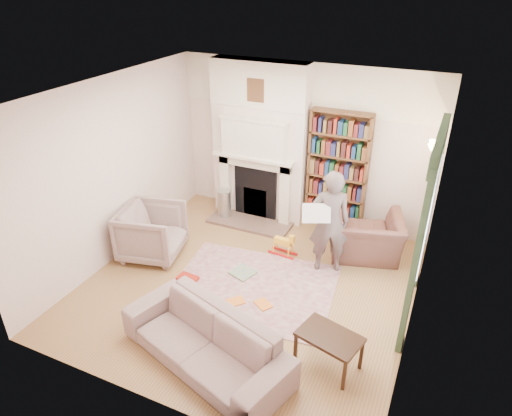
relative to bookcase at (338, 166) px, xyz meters
The scene contains 25 objects.
floor 2.51m from the bookcase, 107.05° to the right, with size 4.50×4.50×0.00m, color olive.
ceiling 2.75m from the bookcase, 107.05° to the right, with size 4.50×4.50×0.00m, color white.
wall_back 0.70m from the bookcase, 168.69° to the left, with size 4.50×4.50×0.00m, color white.
wall_front 4.42m from the bookcase, 98.46° to the right, with size 4.50×4.50×0.00m, color white.
wall_left 3.60m from the bookcase, 143.83° to the right, with size 4.50×4.50×0.00m, color white.
wall_right 2.67m from the bookcase, 52.96° to the right, with size 4.50×4.50×0.00m, color white.
fireplace 1.42m from the bookcase, behind, with size 1.70×0.58×2.80m.
bookcase is the anchor object (origin of this frame).
window 2.36m from the bookcase, 47.34° to the right, with size 0.02×0.90×1.30m, color silver.
curtain_left 2.87m from the bookcase, 57.36° to the right, with size 0.07×0.32×2.40m, color #2F4A31.
curtain_right 1.86m from the bookcase, 33.35° to the right, with size 0.07×0.32×2.40m, color #2F4A31.
pelmet 2.60m from the bookcase, 48.16° to the right, with size 0.09×1.70×0.24m, color #2F4A31.
wall_sconce 1.68m from the bookcase, 24.19° to the right, with size 0.20×0.24×0.24m, color gold, non-canonical shape.
rug 2.51m from the bookcase, 104.87° to the right, with size 2.30×1.77×0.01m, color beige.
armchair_reading 1.27m from the bookcase, 43.07° to the right, with size 1.09×0.95×0.71m, color #432A24.
armchair_left 3.22m from the bookcase, 139.36° to the right, with size 0.90×0.92×0.84m, color #AAA28C.
sofa 3.78m from the bookcase, 97.55° to the right, with size 2.14×0.84×0.63m, color gray.
man_reading 1.33m from the bookcase, 78.64° to the right, with size 0.59×0.39×1.63m, color #574846.
newspaper 1.47m from the bookcase, 85.98° to the right, with size 0.41×0.02×0.28m, color silver.
coffee_table 3.36m from the bookcase, 75.07° to the right, with size 0.70×0.45×0.45m, color #371F13, non-canonical shape.
paraffin_heater 2.17m from the bookcase, 165.93° to the right, with size 0.24×0.24×0.55m, color #ABAFB3.
rocking_horse 1.61m from the bookcase, 112.69° to the right, with size 0.45×0.18×0.40m, color yellow, non-canonical shape.
board_game 2.39m from the bookcase, 113.69° to the right, with size 0.32×0.32×0.03m, color #CCD54B.
game_box_lid 3.07m from the bookcase, 122.28° to the right, with size 0.29×0.20×0.05m, color #A01F12.
comic_annuals 2.80m from the bookcase, 100.37° to the right, with size 0.67×0.40×0.02m.
Camera 1 is at (2.32, -4.84, 4.13)m, focal length 32.00 mm.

